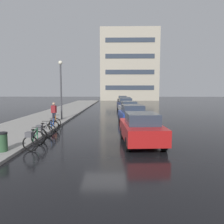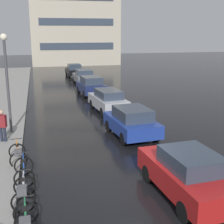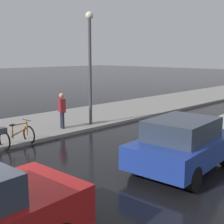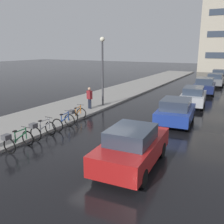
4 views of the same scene
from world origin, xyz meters
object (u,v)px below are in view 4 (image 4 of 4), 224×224
streetlamp (103,64)px  bicycle_nearest (16,140)px  bicycle_second (41,129)px  car_black (218,75)px  pedestrian (90,97)px  car_red (132,147)px  bicycle_third (64,122)px  car_blue (176,111)px  bicycle_farthest (76,114)px  car_navy (204,86)px  car_silver (193,96)px  car_grey (215,80)px

streetlamp → bicycle_nearest: bearing=-83.8°
bicycle_second → bicycle_nearest: bearing=-86.3°
car_black → pedestrian: (-6.32, -23.45, 0.21)m
car_red → streetlamp: (-6.22, 8.24, 2.53)m
bicycle_second → streetlamp: bearing=96.7°
bicycle_third → streetlamp: bearing=98.3°
pedestrian → bicycle_second: bearing=-79.3°
car_blue → pedestrian: bearing=176.6°
bicycle_nearest → bicycle_farthest: bearing=95.1°
bicycle_nearest → bicycle_third: bicycle_nearest is taller
bicycle_farthest → car_red: bearing=-35.1°
bicycle_nearest → bicycle_farthest: (-0.45, 5.07, -0.02)m
streetlamp → car_navy: bearing=58.0°
bicycle_second → car_red: bearing=-6.2°
bicycle_farthest → car_black: bearing=78.2°
bicycle_second → pedestrian: size_ratio=0.79×
car_silver → car_black: size_ratio=1.09×
bicycle_nearest → bicycle_third: 3.51m
bicycle_second → pedestrian: bearing=100.7°
bicycle_nearest → car_navy: (5.06, 19.07, 0.34)m
bicycle_nearest → car_grey: 25.75m
car_black → streetlamp: size_ratio=0.73×
bicycle_third → car_grey: size_ratio=0.29×
car_silver → car_grey: bearing=89.3°
car_red → car_blue: size_ratio=1.12×
car_navy → car_black: size_ratio=1.02×
car_silver → car_blue: bearing=-89.7°
car_silver → bicycle_third: bearing=-119.5°
streetlamp → car_grey: bearing=68.2°
bicycle_nearest → car_black: car_black is taller
car_black → pedestrian: size_ratio=2.24×
bicycle_third → car_red: 5.89m
car_blue → streetlamp: size_ratio=0.73×
car_blue → bicycle_nearest: bearing=-124.8°
bicycle_farthest → car_grey: (5.79, 20.12, 0.32)m
bicycle_third → streetlamp: streetlamp is taller
car_red → car_navy: 17.98m
car_red → pedestrian: size_ratio=2.51×
streetlamp → bicycle_second: bearing=-83.3°
bicycle_farthest → car_blue: (5.67, 2.42, 0.33)m
car_navy → pedestrian: size_ratio=2.30×
bicycle_second → car_red: (5.32, -0.58, 0.31)m
pedestrian → car_black: bearing=74.9°
car_blue → bicycle_third: bearing=-143.4°
bicycle_third → pedestrian: size_ratio=0.70×
pedestrian → bicycle_farthest: bearing=-73.6°
bicycle_nearest → car_red: car_red is taller
bicycle_nearest → car_silver: 13.95m
car_grey → pedestrian: 18.53m
car_silver → car_grey: 12.24m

